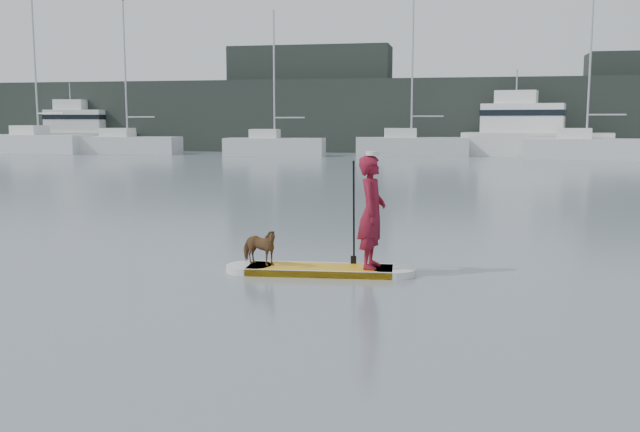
% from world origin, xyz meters
% --- Properties ---
extents(ground, '(140.00, 140.00, 0.00)m').
position_xyz_m(ground, '(0.00, 0.00, 0.00)').
color(ground, slate).
rests_on(ground, ground).
extents(paddleboard, '(3.29, 1.01, 0.12)m').
position_xyz_m(paddleboard, '(1.14, 3.94, 0.06)').
color(paddleboard, gold).
rests_on(paddleboard, ground).
extents(paddler, '(0.48, 0.72, 1.92)m').
position_xyz_m(paddler, '(2.02, 4.01, 1.08)').
color(paddler, maroon).
rests_on(paddler, paddleboard).
extents(white_cap, '(0.22, 0.22, 0.07)m').
position_xyz_m(white_cap, '(2.02, 4.01, 2.07)').
color(white_cap, silver).
rests_on(white_cap, paddler).
extents(dog, '(0.83, 0.57, 0.64)m').
position_xyz_m(dog, '(0.07, 3.84, 0.44)').
color(dog, '#57331E').
rests_on(dog, paddleboard).
extents(paddle, '(0.10, 0.30, 2.00)m').
position_xyz_m(paddle, '(1.67, 4.29, 0.80)').
color(paddle, black).
rests_on(paddle, ground).
extents(sailboat_a, '(9.01, 3.91, 12.65)m').
position_xyz_m(sailboat_a, '(-30.56, 44.46, 0.88)').
color(sailboat_a, silver).
rests_on(sailboat_a, ground).
extents(sailboat_b, '(8.38, 2.74, 12.35)m').
position_xyz_m(sailboat_b, '(-22.88, 44.68, 0.86)').
color(sailboat_b, silver).
rests_on(sailboat_b, ground).
extents(sailboat_c, '(7.53, 2.97, 10.60)m').
position_xyz_m(sailboat_c, '(-10.51, 43.61, 0.78)').
color(sailboat_c, silver).
rests_on(sailboat_c, ground).
extents(sailboat_d, '(8.52, 3.71, 12.13)m').
position_xyz_m(sailboat_d, '(-0.56, 45.80, 0.87)').
color(sailboat_d, silver).
rests_on(sailboat_d, ground).
extents(sailboat_e, '(8.32, 3.68, 11.66)m').
position_xyz_m(sailboat_e, '(11.46, 43.27, 0.84)').
color(sailboat_e, silver).
rests_on(sailboat_e, ground).
extents(motor_yacht_a, '(11.02, 5.12, 6.36)m').
position_xyz_m(motor_yacht_a, '(8.18, 46.99, 1.79)').
color(motor_yacht_a, silver).
rests_on(motor_yacht_a, ground).
extents(motor_yacht_b, '(9.22, 4.34, 5.85)m').
position_xyz_m(motor_yacht_b, '(-29.33, 49.19, 1.64)').
color(motor_yacht_b, silver).
rests_on(motor_yacht_b, ground).
extents(shore_mass, '(90.00, 6.00, 6.00)m').
position_xyz_m(shore_mass, '(0.00, 53.00, 3.00)').
color(shore_mass, black).
rests_on(shore_mass, ground).
extents(shore_building_west, '(14.00, 4.00, 9.00)m').
position_xyz_m(shore_building_west, '(-10.00, 54.00, 4.50)').
color(shore_building_west, black).
rests_on(shore_building_west, ground).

